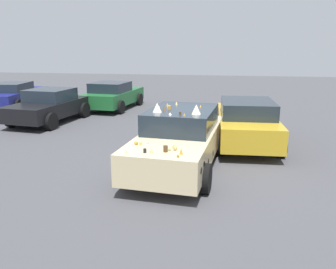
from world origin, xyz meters
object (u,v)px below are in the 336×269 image
object	(u,v)px
parked_sedan_far_left	(113,95)
parked_sedan_near_left	(13,95)
parked_sedan_behind_right	(246,121)
parked_sedan_behind_left	(50,106)
art_car_decorated	(180,139)

from	to	relation	value
parked_sedan_far_left	parked_sedan_near_left	xyz separation A→B (m)	(-0.58, 5.29, -0.02)
parked_sedan_near_left	parked_sedan_behind_right	bearing A→B (deg)	-119.95
parked_sedan_far_left	parked_sedan_near_left	world-z (taller)	parked_sedan_far_left
parked_sedan_near_left	parked_sedan_far_left	bearing A→B (deg)	-90.76
parked_sedan_behind_left	parked_sedan_far_left	distance (m)	3.87
parked_sedan_near_left	parked_sedan_behind_right	world-z (taller)	parked_sedan_behind_right
art_car_decorated	parked_sedan_near_left	xyz separation A→B (m)	(7.61, 9.90, -0.11)
art_car_decorated	parked_sedan_near_left	world-z (taller)	art_car_decorated
art_car_decorated	parked_sedan_behind_left	size ratio (longest dim) A/B	1.13
parked_sedan_behind_left	parked_sedan_near_left	xyz separation A→B (m)	(2.94, 3.67, -0.03)
art_car_decorated	parked_sedan_behind_right	world-z (taller)	art_car_decorated
parked_sedan_near_left	art_car_decorated	bearing A→B (deg)	-134.54
parked_sedan_behind_left	parked_sedan_near_left	world-z (taller)	parked_sedan_behind_left
art_car_decorated	parked_sedan_behind_right	distance (m)	3.21
parked_sedan_behind_left	parked_sedan_behind_right	size ratio (longest dim) A/B	0.93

